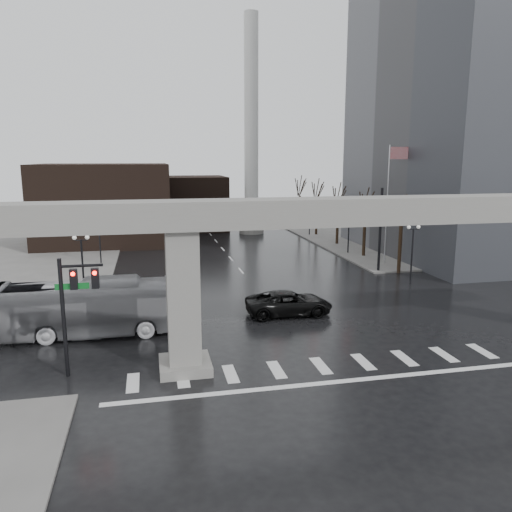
# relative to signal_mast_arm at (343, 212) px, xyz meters

# --- Properties ---
(ground) EXTENTS (160.00, 160.00, 0.00)m
(ground) POSITION_rel_signal_mast_arm_xyz_m (-8.99, -18.80, -5.83)
(ground) COLOR black
(ground) RESTS_ON ground
(sidewalk_ne) EXTENTS (28.00, 36.00, 0.15)m
(sidewalk_ne) POSITION_rel_signal_mast_arm_xyz_m (17.01, 17.20, -5.75)
(sidewalk_ne) COLOR slate
(sidewalk_ne) RESTS_ON ground
(elevated_guideway) EXTENTS (48.00, 2.60, 8.70)m
(elevated_guideway) POSITION_rel_signal_mast_arm_xyz_m (-7.73, -18.80, 1.05)
(elevated_guideway) COLOR gray
(elevated_guideway) RESTS_ON ground
(office_tower) EXTENTS (22.00, 26.00, 42.00)m
(office_tower) POSITION_rel_signal_mast_arm_xyz_m (19.01, 7.20, 15.17)
(office_tower) COLOR slate
(office_tower) RESTS_ON ground
(building_far_left) EXTENTS (16.00, 14.00, 10.00)m
(building_far_left) POSITION_rel_signal_mast_arm_xyz_m (-22.99, 23.20, -0.83)
(building_far_left) COLOR black
(building_far_left) RESTS_ON ground
(building_far_mid) EXTENTS (10.00, 10.00, 8.00)m
(building_far_mid) POSITION_rel_signal_mast_arm_xyz_m (-10.99, 33.20, -1.83)
(building_far_mid) COLOR black
(building_far_mid) RESTS_ON ground
(smokestack) EXTENTS (3.60, 3.60, 30.00)m
(smokestack) POSITION_rel_signal_mast_arm_xyz_m (-2.99, 27.20, 7.52)
(smokestack) COLOR silver
(smokestack) RESTS_ON ground
(signal_mast_arm) EXTENTS (12.12, 0.43, 8.00)m
(signal_mast_arm) POSITION_rel_signal_mast_arm_xyz_m (0.00, 0.00, 0.00)
(signal_mast_arm) COLOR black
(signal_mast_arm) RESTS_ON ground
(signal_left_pole) EXTENTS (2.30, 0.30, 6.00)m
(signal_left_pole) POSITION_rel_signal_mast_arm_xyz_m (-21.24, -18.30, -1.76)
(signal_left_pole) COLOR black
(signal_left_pole) RESTS_ON ground
(flagpole_assembly) EXTENTS (2.06, 0.12, 12.00)m
(flagpole_assembly) POSITION_rel_signal_mast_arm_xyz_m (6.30, 3.20, 1.70)
(flagpole_assembly) COLOR silver
(flagpole_assembly) RESTS_ON ground
(lamp_right_0) EXTENTS (1.22, 0.32, 5.11)m
(lamp_right_0) POSITION_rel_signal_mast_arm_xyz_m (4.51, -4.80, -2.36)
(lamp_right_0) COLOR black
(lamp_right_0) RESTS_ON ground
(lamp_right_1) EXTENTS (1.22, 0.32, 5.11)m
(lamp_right_1) POSITION_rel_signal_mast_arm_xyz_m (4.51, 9.20, -2.36)
(lamp_right_1) COLOR black
(lamp_right_1) RESTS_ON ground
(lamp_right_2) EXTENTS (1.22, 0.32, 5.11)m
(lamp_right_2) POSITION_rel_signal_mast_arm_xyz_m (4.51, 23.20, -2.36)
(lamp_right_2) COLOR black
(lamp_right_2) RESTS_ON ground
(lamp_left_0) EXTENTS (1.22, 0.32, 5.11)m
(lamp_left_0) POSITION_rel_signal_mast_arm_xyz_m (-22.49, -4.80, -2.36)
(lamp_left_0) COLOR black
(lamp_left_0) RESTS_ON ground
(lamp_left_1) EXTENTS (1.22, 0.32, 5.11)m
(lamp_left_1) POSITION_rel_signal_mast_arm_xyz_m (-22.49, 9.20, -2.36)
(lamp_left_1) COLOR black
(lamp_left_1) RESTS_ON ground
(lamp_left_2) EXTENTS (1.22, 0.32, 5.11)m
(lamp_left_2) POSITION_rel_signal_mast_arm_xyz_m (-22.49, 23.20, -2.36)
(lamp_left_2) COLOR black
(lamp_left_2) RESTS_ON ground
(tree_right_0) EXTENTS (1.09, 1.58, 7.50)m
(tree_right_0) POSITION_rel_signal_mast_arm_xyz_m (5.54, -0.78, -3.04)
(tree_right_0) COLOR black
(tree_right_0) RESTS_ON ground
(tree_right_1) EXTENTS (1.09, 1.61, 7.67)m
(tree_right_1) POSITION_rel_signal_mast_arm_xyz_m (5.54, 7.22, -2.98)
(tree_right_1) COLOR black
(tree_right_1) RESTS_ON ground
(tree_right_2) EXTENTS (1.10, 1.63, 7.85)m
(tree_right_2) POSITION_rel_signal_mast_arm_xyz_m (5.54, 15.22, -2.91)
(tree_right_2) COLOR black
(tree_right_2) RESTS_ON ground
(tree_right_3) EXTENTS (1.11, 1.66, 8.02)m
(tree_right_3) POSITION_rel_signal_mast_arm_xyz_m (5.54, 23.22, -2.85)
(tree_right_3) COLOR black
(tree_right_3) RESTS_ON ground
(tree_right_4) EXTENTS (1.12, 1.69, 8.19)m
(tree_right_4) POSITION_rel_signal_mast_arm_xyz_m (5.54, 31.22, -2.79)
(tree_right_4) COLOR black
(tree_right_4) RESTS_ON ground
(pickup_truck) EXTENTS (6.05, 2.88, 1.67)m
(pickup_truck) POSITION_rel_signal_mast_arm_xyz_m (-8.24, -11.03, -4.99)
(pickup_truck) COLOR black
(pickup_truck) RESTS_ON ground
(city_bus) EXTENTS (12.48, 3.21, 3.46)m
(city_bus) POSITION_rel_signal_mast_arm_xyz_m (-21.21, -12.37, -4.10)
(city_bus) COLOR #9B9B9F
(city_bus) RESTS_ON ground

